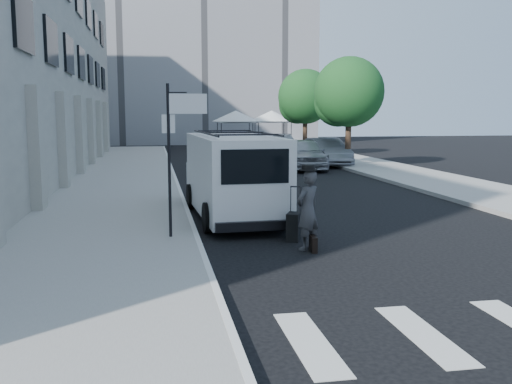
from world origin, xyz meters
name	(u,v)px	position (x,y,z in m)	size (l,w,h in m)	color
ground	(318,275)	(0.00, 0.00, 0.00)	(120.00, 120.00, 0.00)	black
sidewalk_left	(124,179)	(-4.25, 16.00, 0.07)	(4.50, 48.00, 0.15)	gray
sidewalk_right	(372,166)	(9.00, 20.00, 0.07)	(4.00, 56.00, 0.15)	gray
building_far	(199,19)	(2.00, 50.00, 12.50)	(22.00, 12.00, 25.00)	slate
sign_pole	(179,128)	(-2.36, 3.20, 2.65)	(1.03, 0.07, 3.50)	black
tree_near	(346,95)	(7.50, 20.15, 3.97)	(3.80, 3.83, 6.03)	black
tree_far	(303,99)	(7.50, 29.15, 3.97)	(3.80, 3.83, 6.03)	black
tent_left	(236,116)	(4.00, 38.00, 2.71)	(4.00, 4.00, 3.20)	black
tent_right	(272,116)	(7.20, 38.50, 2.71)	(4.00, 4.00, 3.20)	black
businessman	(308,210)	(0.35, 2.00, 0.88)	(0.64, 0.42, 1.76)	#363639
briefcase	(313,244)	(0.43, 1.80, 0.17)	(0.12, 0.44, 0.34)	black
suitcase	(294,227)	(0.26, 2.90, 0.34)	(0.45, 0.54, 1.28)	black
cargo_van	(232,175)	(-0.73, 6.23, 1.22)	(2.44, 6.35, 2.35)	silver
parked_car_a	(304,154)	(5.00, 19.50, 0.84)	(1.98, 4.92, 1.68)	#97999F
parked_car_b	(326,152)	(6.80, 21.47, 0.79)	(1.66, 4.77, 1.57)	slate
parked_car_c	(283,143)	(6.80, 32.31, 0.71)	(1.99, 4.90, 1.42)	#B0B4B9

